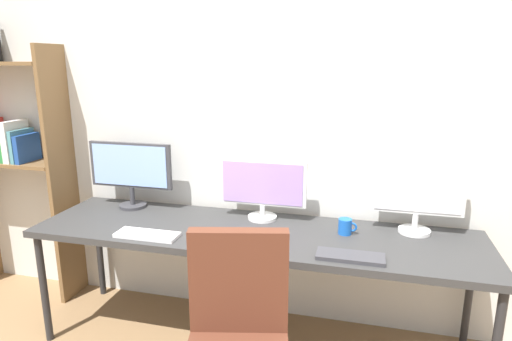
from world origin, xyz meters
name	(u,v)px	position (x,y,z in m)	size (l,w,h in m)	color
wall_back	(270,125)	(0.00, 1.02, 1.30)	(5.00, 0.10, 2.60)	silver
desk	(254,238)	(0.00, 0.60, 0.69)	(2.60, 0.68, 0.74)	#333333
bookshelf	(2,135)	(-1.91, 0.83, 1.18)	(0.83, 0.28, 1.98)	brown
monitor_left	(131,170)	(-0.90, 0.81, 1.00)	(0.58, 0.18, 0.44)	#38383D
monitor_center	(263,187)	(0.00, 0.81, 0.95)	(0.54, 0.18, 0.38)	silver
monitor_right	(418,190)	(0.90, 0.81, 0.99)	(0.51, 0.18, 0.45)	silver
keyboard_left	(147,235)	(-0.56, 0.37, 0.75)	(0.36, 0.13, 0.02)	silver
keyboard_right	(350,256)	(0.56, 0.37, 0.75)	(0.34, 0.13, 0.02)	#38383D
computer_mouse	(228,240)	(-0.09, 0.40, 0.76)	(0.06, 0.10, 0.03)	silver
coffee_mug	(345,226)	(0.52, 0.69, 0.79)	(0.11, 0.08, 0.09)	blue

